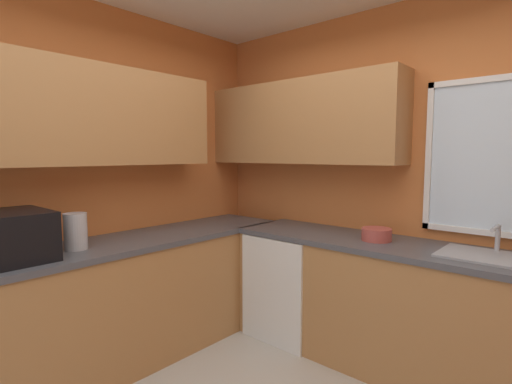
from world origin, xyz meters
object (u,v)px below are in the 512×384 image
microwave (13,236)px  dishwasher (292,283)px  bowl (377,234)px  kettle (76,231)px  sink_assembly (492,256)px

microwave → dishwasher: bearing=70.6°
bowl → kettle: bearing=-131.3°
sink_assembly → bowl: size_ratio=2.71×
kettle → bowl: size_ratio=1.14×
sink_assembly → bowl: (-0.72, -0.01, 0.03)m
microwave → bowl: (1.38, 1.91, -0.10)m
kettle → dishwasher: bearing=67.2°
microwave → bowl: 2.36m
microwave → sink_assembly: 2.85m
dishwasher → bowl: bearing=2.4°
sink_assembly → bowl: sink_assembly is taller
bowl → microwave: bearing=-126.0°
microwave → bowl: size_ratio=2.27×
microwave → sink_assembly: (2.11, 1.91, -0.13)m
microwave → kettle: 0.35m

